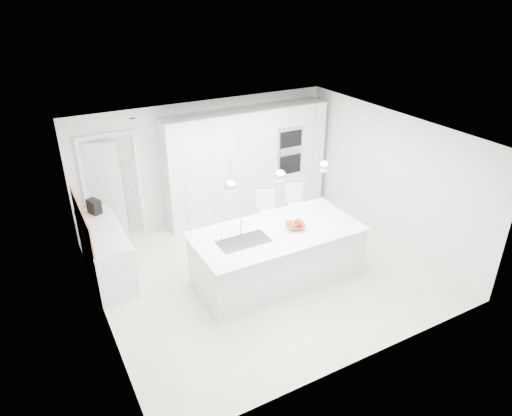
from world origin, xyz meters
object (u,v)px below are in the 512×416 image
bar_stool_right (297,213)px  espresso_machine (94,206)px  island_base (278,256)px  bar_stool_left (269,219)px  fruit_bowl (295,226)px

bar_stool_right → espresso_machine: bearing=179.7°
island_base → bar_stool_left: bar_stool_left is taller
espresso_machine → bar_stool_right: size_ratio=0.24×
fruit_bowl → espresso_machine: espresso_machine is taller
fruit_bowl → bar_stool_left: bar_stool_left is taller
bar_stool_right → fruit_bowl: bearing=-107.2°
espresso_machine → bar_stool_right: 3.77m
island_base → fruit_bowl: fruit_bowl is taller
fruit_bowl → espresso_machine: (-2.84, 2.17, 0.09)m
espresso_machine → bar_stool_left: (2.94, -1.13, -0.48)m
island_base → espresso_machine: espresso_machine is taller
island_base → bar_stool_left: bearing=68.1°
bar_stool_left → bar_stool_right: (0.61, -0.03, 0.01)m
bar_stool_left → bar_stool_right: bearing=20.8°
bar_stool_left → island_base: bearing=-88.6°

